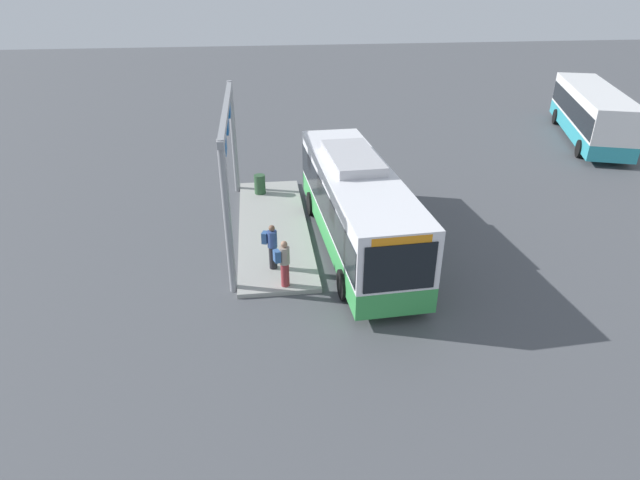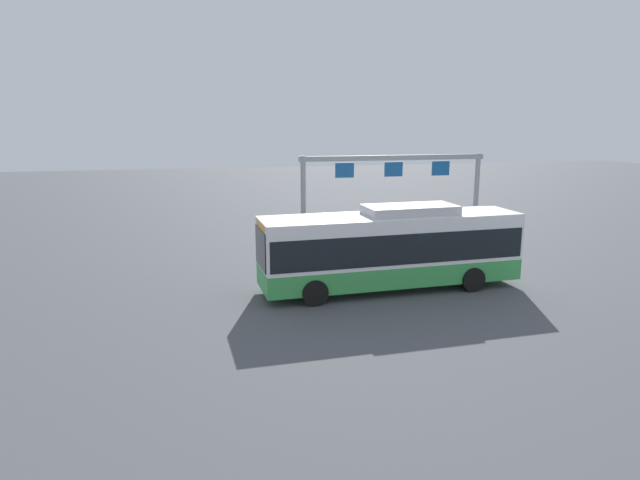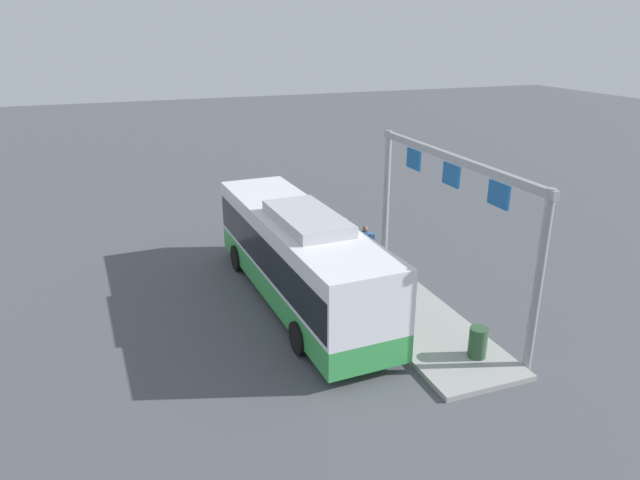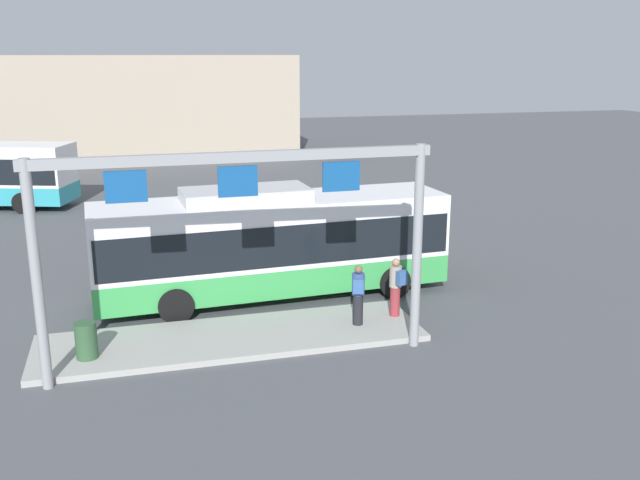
% 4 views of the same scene
% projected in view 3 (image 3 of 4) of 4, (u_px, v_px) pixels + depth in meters
% --- Properties ---
extents(ground_plane, '(120.00, 120.00, 0.00)m').
position_uv_depth(ground_plane, '(299.00, 301.00, 19.95)').
color(ground_plane, '#4C4F54').
extents(platform_curb, '(10.00, 2.80, 0.16)m').
position_uv_depth(platform_curb, '(402.00, 307.00, 19.39)').
color(platform_curb, '#9E9E99').
rests_on(platform_curb, ground).
extents(bus_main, '(10.78, 3.07, 3.46)m').
position_uv_depth(bus_main, '(298.00, 253.00, 19.31)').
color(bus_main, green).
rests_on(bus_main, ground).
extents(person_boarding, '(0.45, 0.59, 1.67)m').
position_uv_depth(person_boarding, '(345.00, 236.00, 23.05)').
color(person_boarding, maroon).
rests_on(person_boarding, platform_curb).
extents(person_waiting_near, '(0.46, 0.59, 1.67)m').
position_uv_depth(person_waiting_near, '(366.00, 245.00, 22.09)').
color(person_waiting_near, black).
rests_on(person_waiting_near, platform_curb).
extents(platform_sign_gantry, '(9.29, 0.24, 5.20)m').
position_uv_depth(platform_sign_gantry, '(449.00, 197.00, 18.62)').
color(platform_sign_gantry, gray).
rests_on(platform_sign_gantry, ground).
extents(trash_bin, '(0.52, 0.52, 0.90)m').
position_uv_depth(trash_bin, '(478.00, 342.00, 16.19)').
color(trash_bin, '#2D5133').
rests_on(trash_bin, platform_curb).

